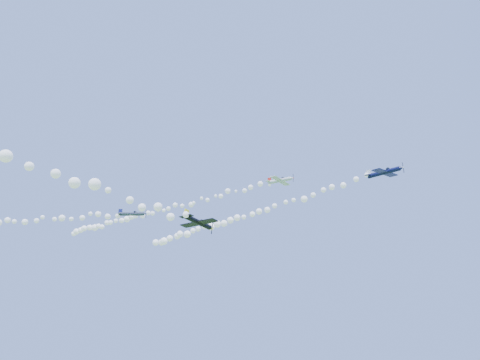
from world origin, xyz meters
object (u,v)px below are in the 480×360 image
at_px(plane_grey, 132,214).
at_px(plane_navy, 385,172).
at_px(plane_black, 199,222).
at_px(plane_white, 280,180).

bearing_deg(plane_grey, plane_navy, -2.37).
xyz_separation_m(plane_navy, plane_black, (-27.11, -25.64, -13.57)).
height_order(plane_navy, plane_grey, plane_navy).
relative_size(plane_navy, plane_grey, 1.22).
distance_m(plane_white, plane_black, 28.36).
bearing_deg(plane_grey, plane_white, 4.59).
height_order(plane_white, plane_grey, plane_white).
xyz_separation_m(plane_white, plane_grey, (-29.86, -13.01, -7.03)).
bearing_deg(plane_grey, plane_black, -41.97).
height_order(plane_white, plane_navy, plane_white).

